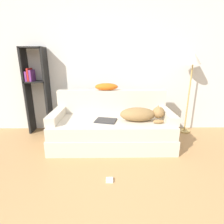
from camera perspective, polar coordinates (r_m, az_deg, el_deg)
wall_back at (r=3.35m, az=-1.21°, el=16.98°), size 7.22×0.06×2.70m
couch at (r=2.85m, az=-0.02°, el=-6.55°), size 1.90×0.87×0.43m
couch_backrest at (r=3.06m, az=-0.10°, el=3.43°), size 1.86×0.15×0.40m
couch_arm_left at (r=2.87m, az=-17.74°, el=-1.16°), size 0.15×0.68×0.13m
couch_arm_right at (r=2.89m, az=17.58°, el=-1.03°), size 0.15×0.68×0.13m
dog at (r=2.70m, az=9.61°, el=-0.68°), size 0.68×0.30×0.24m
laptop at (r=2.69m, az=-2.06°, el=-2.79°), size 0.36×0.31×0.02m
throw_pillow at (r=2.99m, az=-1.83°, el=8.24°), size 0.39×0.17×0.12m
bookshelf at (r=3.47m, az=-23.44°, el=7.52°), size 0.40×0.26×1.55m
floor_lamp at (r=3.43m, az=24.84°, el=13.65°), size 0.27×0.27×1.46m
power_adapter at (r=2.15m, az=-0.82°, el=-21.32°), size 0.08×0.08×0.03m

